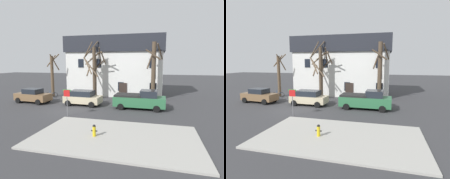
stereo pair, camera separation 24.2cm
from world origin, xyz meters
The scene contains 13 objects.
ground_plane centered at (0.00, 0.00, 0.00)m, with size 120.00×120.00×0.00m, color #38383A.
sidewalk_slab centered at (5.99, -5.52, 0.06)m, with size 10.76×6.21×0.12m, color #A8A59E.
building_main centered at (2.21, 11.61, 4.42)m, with size 14.37×7.32×8.66m.
tree_bare_near centered at (-6.22, 6.87, 3.19)m, with size 2.04×2.05×6.15m.
tree_bare_mid centered at (0.23, 6.68, 3.27)m, with size 2.92×3.06×6.45m.
tree_bare_far centered at (0.33, 6.43, 3.90)m, with size 2.91×2.27×7.81m.
tree_bare_end centered at (8.00, 6.85, 3.91)m, with size 2.11×1.98×7.42m.
car_brown_sedan centered at (-6.26, 2.42, 0.87)m, with size 4.56×2.33×1.74m.
car_beige_wagon centered at (0.21, 2.66, 0.90)m, with size 4.28×2.23×1.72m.
pickup_truck_green centered at (6.79, 2.56, 0.98)m, with size 5.41×2.34×2.03m.
fire_hydrant centered at (4.67, -5.92, 0.53)m, with size 0.42×0.22×0.79m.
street_sign_pole centered at (0.60, -1.83, 1.76)m, with size 0.76×0.07×2.49m.
bicycle_leaning centered at (-6.01, 6.02, 0.37)m, with size 1.66×0.64×1.03m.
Camera 2 is at (8.89, -16.84, 4.95)m, focal length 29.71 mm.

